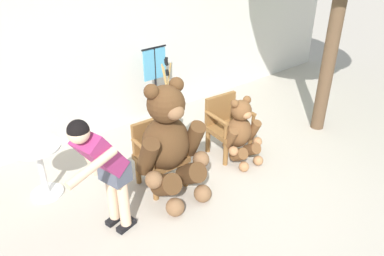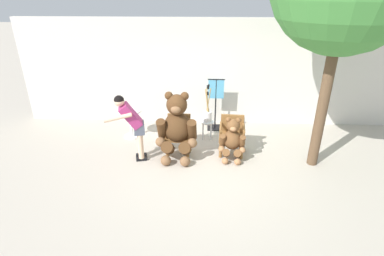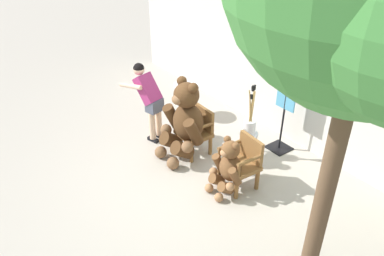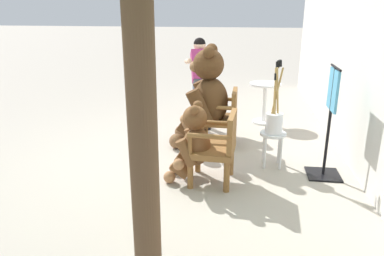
% 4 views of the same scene
% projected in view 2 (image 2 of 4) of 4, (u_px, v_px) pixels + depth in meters
% --- Properties ---
extents(ground_plane, '(60.00, 60.00, 0.00)m').
position_uv_depth(ground_plane, '(204.00, 165.00, 6.41)').
color(ground_plane, '#B2A899').
extents(back_wall, '(10.00, 0.16, 2.80)m').
position_uv_depth(back_wall, '(206.00, 73.00, 7.99)').
color(back_wall, beige).
rests_on(back_wall, ground).
extents(wooden_chair_left, '(0.57, 0.53, 0.86)m').
position_uv_depth(wooden_chair_left, '(178.00, 133.00, 6.80)').
color(wooden_chair_left, brown).
rests_on(wooden_chair_left, ground).
extents(wooden_chair_right, '(0.60, 0.56, 0.86)m').
position_uv_depth(wooden_chair_right, '(232.00, 134.00, 6.75)').
color(wooden_chair_right, brown).
rests_on(wooden_chair_right, ground).
extents(teddy_bear_large, '(0.90, 0.85, 1.50)m').
position_uv_depth(teddy_bear_large, '(177.00, 127.00, 6.45)').
color(teddy_bear_large, '#4C3019').
rests_on(teddy_bear_large, ground).
extents(teddy_bear_small, '(0.58, 0.57, 0.97)m').
position_uv_depth(teddy_bear_small, '(232.00, 139.00, 6.47)').
color(teddy_bear_small, brown).
rests_on(teddy_bear_small, ground).
extents(person_visitor, '(0.78, 0.61, 1.49)m').
position_uv_depth(person_visitor, '(132.00, 122.00, 6.28)').
color(person_visitor, black).
rests_on(person_visitor, ground).
extents(white_stool, '(0.34, 0.34, 0.46)m').
position_uv_depth(white_stool, '(207.00, 125.00, 7.44)').
color(white_stool, silver).
rests_on(white_stool, ground).
extents(brush_bucket, '(0.22, 0.22, 0.94)m').
position_uv_depth(brush_bucket, '(207.00, 114.00, 7.31)').
color(brush_bucket, white).
rests_on(brush_bucket, white_stool).
extents(round_side_table, '(0.56, 0.56, 0.72)m').
position_uv_depth(round_side_table, '(131.00, 120.00, 7.48)').
color(round_side_table, white).
rests_on(round_side_table, ground).
extents(clothing_display_stand, '(0.44, 0.40, 1.36)m').
position_uv_depth(clothing_display_stand, '(216.00, 103.00, 7.84)').
color(clothing_display_stand, black).
rests_on(clothing_display_stand, ground).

